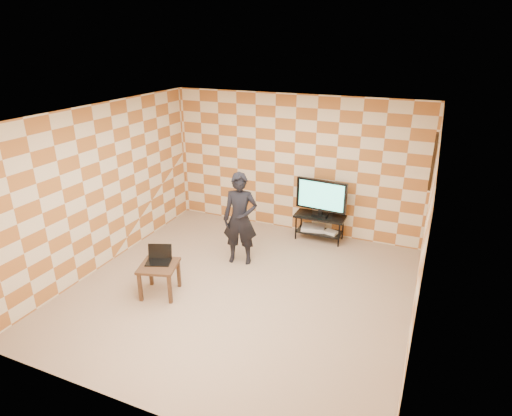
% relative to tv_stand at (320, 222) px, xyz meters
% --- Properties ---
extents(floor, '(5.00, 5.00, 0.00)m').
position_rel_tv_stand_xyz_m(floor, '(-0.64, -2.21, -0.36)').
color(floor, tan).
rests_on(floor, ground).
extents(wall_back, '(5.00, 0.02, 2.70)m').
position_rel_tv_stand_xyz_m(wall_back, '(-0.64, 0.29, 0.99)').
color(wall_back, beige).
rests_on(wall_back, ground).
extents(wall_front, '(5.00, 0.02, 2.70)m').
position_rel_tv_stand_xyz_m(wall_front, '(-0.64, -4.71, 0.99)').
color(wall_front, beige).
rests_on(wall_front, ground).
extents(wall_left, '(0.02, 5.00, 2.70)m').
position_rel_tv_stand_xyz_m(wall_left, '(-3.14, -2.21, 0.99)').
color(wall_left, beige).
rests_on(wall_left, ground).
extents(wall_right, '(0.02, 5.00, 2.70)m').
position_rel_tv_stand_xyz_m(wall_right, '(1.86, -2.21, 0.99)').
color(wall_right, beige).
rests_on(wall_right, ground).
extents(ceiling, '(5.00, 5.00, 0.02)m').
position_rel_tv_stand_xyz_m(ceiling, '(-0.64, -2.21, 2.34)').
color(ceiling, white).
rests_on(ceiling, wall_back).
extents(wall_art, '(0.04, 0.72, 0.72)m').
position_rel_tv_stand_xyz_m(wall_art, '(1.83, -0.66, 1.59)').
color(wall_art, black).
rests_on(wall_art, wall_right).
extents(tv_stand, '(0.95, 0.43, 0.50)m').
position_rel_tv_stand_xyz_m(tv_stand, '(0.00, 0.00, 0.00)').
color(tv_stand, black).
rests_on(tv_stand, floor).
extents(tv, '(0.98, 0.21, 0.71)m').
position_rel_tv_stand_xyz_m(tv, '(0.00, -0.00, 0.53)').
color(tv, black).
rests_on(tv, tv_stand).
extents(dvd_player, '(0.49, 0.39, 0.07)m').
position_rel_tv_stand_xyz_m(dvd_player, '(-0.13, 0.02, -0.16)').
color(dvd_player, silver).
rests_on(dvd_player, tv_stand).
extents(game_console, '(0.27, 0.22, 0.05)m').
position_rel_tv_stand_xyz_m(game_console, '(0.23, -0.02, -0.17)').
color(game_console, silver).
rests_on(game_console, tv_stand).
extents(side_table, '(0.67, 0.67, 0.50)m').
position_rel_tv_stand_xyz_m(side_table, '(-1.73, -2.79, 0.05)').
color(side_table, '#3C2A1B').
rests_on(side_table, floor).
extents(laptop, '(0.44, 0.40, 0.24)m').
position_rel_tv_stand_xyz_m(laptop, '(-1.78, -2.69, 0.19)').
color(laptop, black).
rests_on(laptop, side_table).
extents(person, '(0.66, 0.51, 1.61)m').
position_rel_tv_stand_xyz_m(person, '(-1.03, -1.39, 0.44)').
color(person, black).
rests_on(person, floor).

